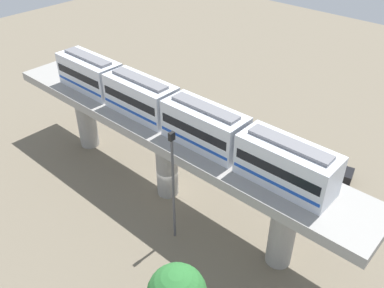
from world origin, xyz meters
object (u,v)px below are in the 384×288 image
at_px(parked_car_black, 330,169).
at_px(parked_car_silver, 179,137).
at_px(signal_post, 173,183).
at_px(train, 171,111).

xyz_separation_m(parked_car_black, parked_car_silver, (-5.54, 14.52, 0.00)).
bearing_deg(signal_post, train, 45.28).
bearing_deg(train, parked_car_black, -36.88).
relative_size(train, signal_post, 2.79).
bearing_deg(signal_post, parked_car_silver, 41.93).
height_order(train, parked_car_silver, train).
bearing_deg(train, signal_post, -134.72).
xyz_separation_m(parked_car_silver, signal_post, (-9.92, -8.91, 4.70)).
bearing_deg(parked_car_black, parked_car_silver, 97.63).
height_order(train, parked_car_black, train).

